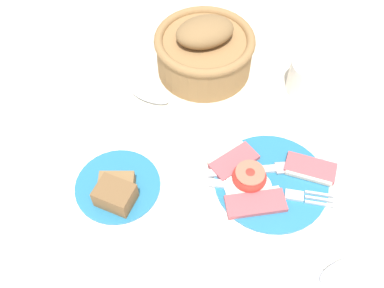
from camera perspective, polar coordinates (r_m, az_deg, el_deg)
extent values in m
plane|color=beige|center=(0.68, 5.02, -7.66)|extent=(3.00, 3.00, 0.00)
cylinder|color=silver|center=(0.70, 9.90, -5.08)|extent=(0.24, 0.24, 0.01)
cylinder|color=teal|center=(0.69, 9.99, -4.74)|extent=(0.17, 0.17, 0.00)
cube|color=#BC5156|center=(0.71, 14.81, -2.93)|extent=(0.08, 0.06, 0.01)
cube|color=beige|center=(0.70, 14.60, -3.97)|extent=(0.07, 0.04, 0.01)
cube|color=#BC5156|center=(0.70, 5.38, -2.23)|extent=(0.08, 0.07, 0.01)
cube|color=beige|center=(0.70, 4.54, -1.32)|extent=(0.06, 0.05, 0.01)
cube|color=#BC5156|center=(0.66, 8.08, -7.49)|extent=(0.09, 0.04, 0.01)
cube|color=beige|center=(0.67, 7.77, -6.27)|extent=(0.08, 0.02, 0.01)
ellipsoid|color=red|center=(0.68, 7.29, -4.18)|extent=(0.05, 0.05, 0.03)
cylinder|color=#DB664C|center=(0.67, 7.40, -3.63)|extent=(0.04, 0.04, 0.00)
ellipsoid|color=white|center=(0.68, 7.10, -5.31)|extent=(0.07, 0.06, 0.01)
ellipsoid|color=yellow|center=(0.67, 7.61, -5.02)|extent=(0.02, 0.02, 0.01)
cube|color=silver|center=(0.68, 6.73, -5.51)|extent=(0.11, 0.04, 0.00)
cube|color=silver|center=(0.68, 12.85, -6.35)|extent=(0.03, 0.02, 0.00)
cube|color=silver|center=(0.68, 15.89, -7.31)|extent=(0.04, 0.01, 0.00)
cube|color=silver|center=(0.69, 15.90, -6.74)|extent=(0.04, 0.01, 0.00)
cube|color=silver|center=(0.69, 15.90, -6.16)|extent=(0.04, 0.01, 0.00)
cube|color=silver|center=(0.69, 6.23, -3.44)|extent=(0.11, 0.02, 0.00)
cube|color=#9EA0A5|center=(0.71, 13.59, -2.80)|extent=(0.08, 0.02, 0.00)
cylinder|color=silver|center=(0.69, -9.31, -5.59)|extent=(0.18, 0.18, 0.01)
cylinder|color=teal|center=(0.69, -9.40, -5.26)|extent=(0.13, 0.13, 0.00)
cube|color=olive|center=(0.67, -9.54, -5.36)|extent=(0.05, 0.04, 0.03)
cube|color=brown|center=(0.66, -9.74, -6.44)|extent=(0.07, 0.06, 0.03)
cylinder|color=white|center=(0.82, 14.91, 8.32)|extent=(0.08, 0.08, 0.06)
cylinder|color=white|center=(0.80, 15.33, 9.70)|extent=(0.07, 0.07, 0.01)
cylinder|color=olive|center=(0.83, 1.56, 11.25)|extent=(0.17, 0.17, 0.07)
torus|color=olive|center=(0.80, 1.62, 13.07)|extent=(0.18, 0.18, 0.02)
ellipsoid|color=olive|center=(0.79, 1.65, 14.05)|extent=(0.12, 0.10, 0.04)
cube|color=silver|center=(0.84, -11.68, 7.91)|extent=(0.10, 0.06, 0.01)
ellipsoid|color=silver|center=(0.80, -5.33, 6.05)|extent=(0.07, 0.05, 0.01)
ellipsoid|color=silver|center=(0.66, 18.46, -14.92)|extent=(0.07, 0.05, 0.01)
cube|color=silver|center=(0.65, 15.79, -16.08)|extent=(0.03, 0.03, 0.01)
cube|color=silver|center=(0.67, 17.60, -13.72)|extent=(0.03, 0.04, 0.00)
cube|color=silver|center=(0.67, 16.97, -13.43)|extent=(0.03, 0.04, 0.00)
cube|color=silver|center=(0.67, 16.33, -13.14)|extent=(0.03, 0.04, 0.00)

